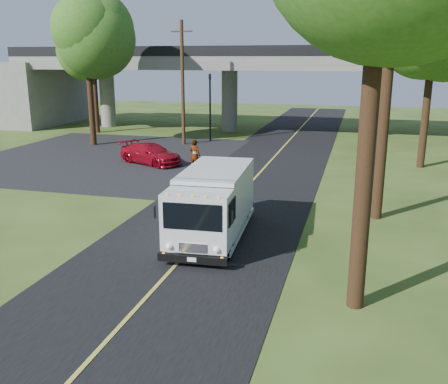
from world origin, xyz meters
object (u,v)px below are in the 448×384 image
at_px(tree_left_far, 93,45).
at_px(red_sedan, 151,154).
at_px(pedestrian, 195,155).
at_px(traffic_signal, 210,100).
at_px(tree_left_lot, 88,35).
at_px(step_van, 213,202).
at_px(tree_right_far, 440,22).
at_px(utility_pole, 183,83).

bearing_deg(tree_left_far, red_sedan, -48.91).
bearing_deg(tree_left_far, pedestrian, -43.37).
relative_size(traffic_signal, red_sedan, 1.18).
xyz_separation_m(tree_left_lot, red_sedan, (6.75, -5.19, -7.26)).
distance_m(tree_left_lot, tree_left_far, 6.72).
height_order(tree_left_far, step_van, tree_left_far).
distance_m(tree_left_lot, step_van, 23.01).
bearing_deg(tree_left_far, traffic_signal, -9.65).
bearing_deg(tree_left_lot, traffic_signal, 28.11).
distance_m(tree_right_far, tree_left_far, 27.22).
bearing_deg(tree_left_far, utility_pole, -22.43).
bearing_deg(utility_pole, tree_left_far, 157.57).
bearing_deg(step_van, utility_pole, 108.98).
distance_m(tree_right_far, step_van, 18.61).
relative_size(traffic_signal, tree_left_far, 0.53).
xyz_separation_m(tree_left_lot, tree_left_far, (-3.00, 6.00, -0.45)).
relative_size(utility_pole, tree_left_far, 0.91).
xyz_separation_m(utility_pole, tree_left_far, (-9.29, 3.84, 2.86)).
relative_size(tree_right_far, tree_left_far, 1.11).
bearing_deg(traffic_signal, step_van, -73.03).
bearing_deg(step_van, red_sedan, 118.95).
relative_size(tree_right_far, pedestrian, 6.08).
bearing_deg(step_van, pedestrian, 108.11).
distance_m(utility_pole, tree_right_far, 17.61).
bearing_deg(pedestrian, traffic_signal, -69.35).
relative_size(traffic_signal, tree_right_far, 0.47).
xyz_separation_m(tree_right_far, red_sedan, (-16.25, -3.19, -7.66)).
distance_m(traffic_signal, pedestrian, 10.91).
relative_size(utility_pole, red_sedan, 2.05).
height_order(tree_left_far, red_sedan, tree_left_far).
xyz_separation_m(tree_right_far, tree_left_lot, (-23.00, 2.00, -0.40)).
bearing_deg(pedestrian, tree_right_far, -153.06).
xyz_separation_m(traffic_signal, tree_right_far, (15.21, -6.16, 5.10)).
relative_size(tree_left_lot, tree_left_far, 1.06).
distance_m(traffic_signal, tree_left_far, 11.75).
xyz_separation_m(step_van, red_sedan, (-7.46, 11.68, -0.71)).
distance_m(traffic_signal, tree_left_lot, 10.01).
relative_size(red_sedan, pedestrian, 2.43).
bearing_deg(tree_left_far, tree_right_far, -17.10).
xyz_separation_m(utility_pole, red_sedan, (0.46, -7.35, -3.96)).
height_order(tree_right_far, tree_left_lot, tree_right_far).
height_order(tree_right_far, step_van, tree_right_far).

